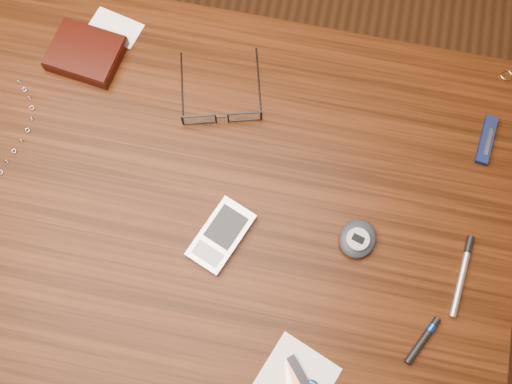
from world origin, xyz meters
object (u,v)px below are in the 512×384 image
Objects in this scene: wallet_and_card at (86,53)px; pda_phone at (221,235)px; silver_pen at (463,269)px; pedometer at (358,239)px; pocket_knife at (486,140)px; desk at (201,216)px; eyeglasses at (222,114)px.

wallet_and_card is 1.26× the size of pda_phone.
silver_pen is (0.66, -0.24, -0.01)m from wallet_and_card.
pda_phone is 0.97× the size of silver_pen.
wallet_and_card and pedometer have the same top height.
silver_pen is (0.37, 0.02, -0.00)m from pda_phone.
silver_pen is (0.16, -0.01, -0.01)m from pedometer.
desk is at bearing -156.29° from pocket_knife.
desk is 8.10× the size of pda_phone.
pda_phone is at bearing -176.26° from silver_pen.
silver_pen is (0.41, -0.17, -0.01)m from eyeglasses.
wallet_and_card reaches higher than pda_phone.
pocket_knife is at bearing 6.12° from eyeglasses.
pda_phone reaches higher than desk.
desk is 6.08× the size of eyeglasses.
pocket_knife is at bearing 85.76° from silver_pen.
pedometer is (0.25, -0.16, -0.00)m from eyeglasses.
wallet_and_card is at bearing 138.31° from pda_phone.
eyeglasses is 1.33× the size of pda_phone.
wallet_and_card is 0.54m from pedometer.
wallet_and_card reaches higher than pocket_knife.
pedometer reaches higher than desk.
pocket_knife is 0.68× the size of silver_pen.
wallet_and_card is 1.22× the size of silver_pen.
wallet_and_card reaches higher than desk.
pda_phone is 1.42× the size of pocket_knife.
desk is at bearing -41.42° from wallet_and_card.
wallet_and_card reaches higher than silver_pen.
eyeglasses is at bearing 102.54° from pda_phone.
eyeglasses is 0.20m from pda_phone.
pedometer reaches higher than silver_pen.
eyeglasses reaches higher than pocket_knife.
pocket_knife is (0.38, 0.24, -0.00)m from pda_phone.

